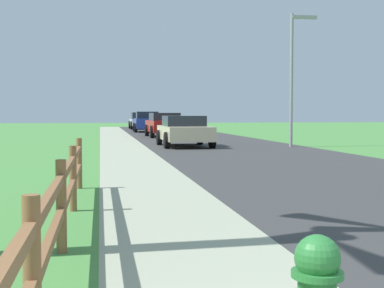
% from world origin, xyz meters
% --- Properties ---
extents(ground_plane, '(120.00, 120.00, 0.00)m').
position_xyz_m(ground_plane, '(0.00, 25.00, 0.00)').
color(ground_plane, '#48883F').
extents(road_asphalt, '(7.00, 66.00, 0.01)m').
position_xyz_m(road_asphalt, '(3.50, 27.00, 0.00)').
color(road_asphalt, '#383838').
rests_on(road_asphalt, ground).
extents(curb_concrete, '(6.00, 66.00, 0.01)m').
position_xyz_m(curb_concrete, '(-3.00, 27.00, 0.00)').
color(curb_concrete, '#9FA58B').
rests_on(curb_concrete, ground).
extents(grass_verge, '(5.00, 66.00, 0.00)m').
position_xyz_m(grass_verge, '(-4.50, 27.00, 0.01)').
color(grass_verge, '#48883F').
rests_on(grass_verge, ground).
extents(rail_fence, '(0.11, 10.40, 0.99)m').
position_xyz_m(rail_fence, '(-2.38, 4.68, 0.58)').
color(rail_fence, brown).
rests_on(rail_fence, ground).
extents(parked_suv_beige, '(2.18, 4.53, 1.36)m').
position_xyz_m(parked_suv_beige, '(1.70, 23.44, 0.70)').
color(parked_suv_beige, '#C6B793').
rests_on(parked_suv_beige, ground).
extents(parked_car_red, '(2.18, 4.87, 1.49)m').
position_xyz_m(parked_car_red, '(1.96, 33.56, 0.78)').
color(parked_car_red, maroon).
rests_on(parked_car_red, ground).
extents(parked_car_blue, '(2.16, 4.56, 1.59)m').
position_xyz_m(parked_car_blue, '(1.67, 43.18, 0.79)').
color(parked_car_blue, navy).
rests_on(parked_car_blue, ground).
extents(parked_car_silver, '(2.08, 4.90, 1.54)m').
position_xyz_m(parked_car_silver, '(1.74, 51.33, 0.77)').
color(parked_car_silver, '#B7BABF').
rests_on(parked_car_silver, ground).
extents(street_lamp, '(1.17, 0.20, 5.77)m').
position_xyz_m(street_lamp, '(6.34, 22.23, 3.47)').
color(street_lamp, gray).
rests_on(street_lamp, ground).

